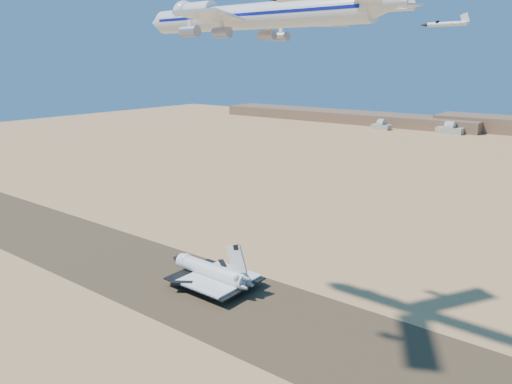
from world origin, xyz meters
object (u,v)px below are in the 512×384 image
Objects in this scene: carrier_747 at (245,17)px; chase_jet_c at (396,9)px; crew_a at (213,296)px; crew_c at (212,297)px; shuttle at (210,272)px; crew_b at (217,299)px; chase_jet_d at (446,24)px.

carrier_747 is 5.85× the size of chase_jet_c.
crew_a is 0.67m from crew_c.
chase_jet_c reaches higher than shuttle.
crew_b is (10.70, -8.34, -4.57)m from shuttle.
chase_jet_c is at bearing -118.04° from crew_c.
chase_jet_c is (24.44, 47.46, 4.10)m from carrier_747.
crew_b is (-19.01, 6.54, -95.58)m from carrier_747.
crew_a is (-21.20, 6.90, -95.43)m from carrier_747.
crew_b is 0.10× the size of chase_jet_d.
crew_b is 0.90× the size of crew_c.
chase_jet_d is (13.07, 10.89, -4.43)m from chase_jet_c.
chase_jet_c is at bearing -41.41° from crew_a.
carrier_747 is at bearing -120.47° from chase_jet_d.
chase_jet_c is at bearing 64.33° from carrier_747.
carrier_747 is 50.16× the size of crew_c.
carrier_747 is 69.37m from chase_jet_d.
crew_b is at bearing -136.25° from chase_jet_c.
crew_c is at bearing -136.12° from chase_jet_d.
chase_jet_c is 17.58m from chase_jet_d.
crew_a is at bearing -137.91° from chase_jet_c.
chase_jet_c is (43.45, 40.92, 99.68)m from crew_b.
crew_c is 0.11× the size of chase_jet_d.
shuttle reaches higher than crew_a.
chase_jet_d is (58.71, 51.45, 95.11)m from crew_a.
carrier_747 is 97.67m from crew_b.
carrier_747 is at bearing -25.84° from shuttle.
crew_a is 1.06× the size of crew_c.
chase_jet_c reaches higher than chase_jet_d.
chase_jet_d is (56.52, 51.81, 95.25)m from crew_b.
shuttle is 2.72× the size of chase_jet_c.
carrier_747 is at bearing -158.05° from crew_b.
crew_b is at bearing 162.59° from carrier_747.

